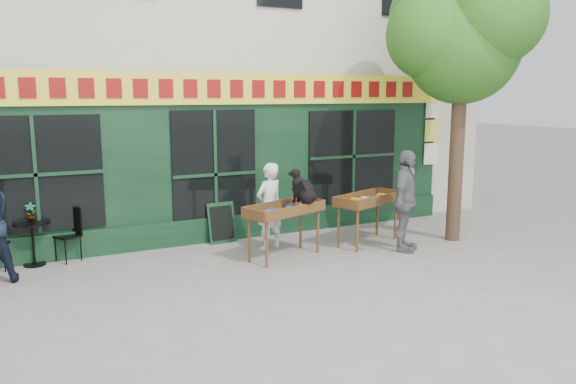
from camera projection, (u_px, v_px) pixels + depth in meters
name	position (u px, v px, depth m)	size (l,w,h in m)	color
ground	(264.00, 274.00, 9.15)	(80.00, 80.00, 0.00)	slate
building	(161.00, 7.00, 13.55)	(14.00, 7.26, 10.00)	beige
street_tree	(462.00, 30.00, 10.69)	(3.05, 2.90, 5.60)	#382619
book_cart_center	(285.00, 213.00, 9.96)	(1.62, 1.07, 0.99)	brown
dog	(303.00, 186.00, 9.99)	(0.34, 0.60, 0.60)	black
woman	(269.00, 206.00, 10.53)	(0.60, 0.39, 1.64)	silver
book_cart_right	(368.00, 202.00, 10.91)	(1.62, 1.10, 0.99)	brown
man_right	(405.00, 201.00, 10.37)	(1.11, 0.46, 1.89)	slate
bistro_table	(32.00, 235.00, 9.52)	(0.60, 0.60, 0.76)	black
bistro_chair_right	(72.00, 229.00, 9.84)	(0.49, 0.49, 0.95)	black
potted_plant	(31.00, 212.00, 9.46)	(0.17, 0.12, 0.33)	gray
chalkboard	(222.00, 223.00, 11.05)	(0.57, 0.23, 0.79)	black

